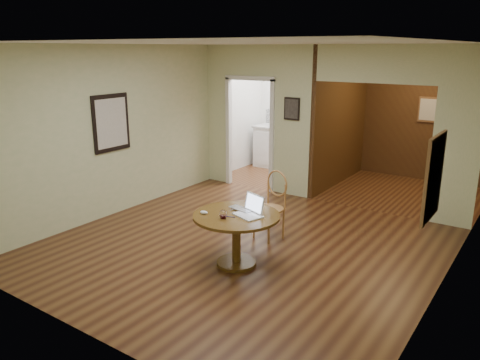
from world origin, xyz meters
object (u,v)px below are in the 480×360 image
Objects in this scene: dining_table at (236,228)px; open_laptop at (251,210)px; closed_laptop at (238,210)px; chair at (272,201)px.

dining_table is 0.30m from open_laptop.
closed_laptop is at bearing -164.14° from open_laptop.
chair is at bearing 104.87° from closed_laptop.
open_laptop is 0.20m from closed_laptop.
dining_table is at bearing -127.63° from open_laptop.
chair is at bearing 123.82° from open_laptop.
closed_laptop is (-0.20, 0.01, -0.05)m from open_laptop.
dining_table is 0.22m from closed_laptop.
dining_table is at bearing -71.26° from chair.
open_laptop is (0.15, 0.10, 0.24)m from dining_table.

